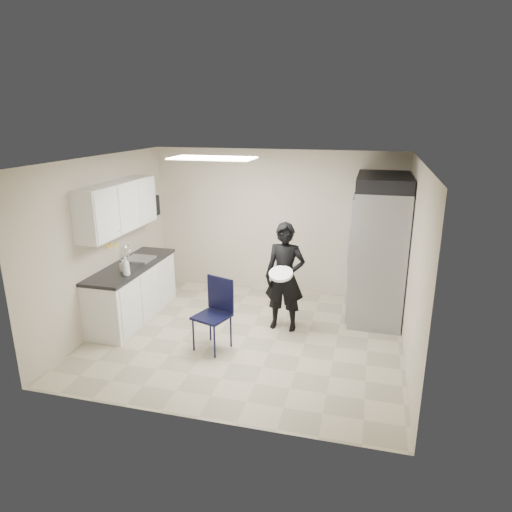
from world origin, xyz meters
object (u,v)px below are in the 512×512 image
(commercial_fridge, at_px, (378,254))
(man_tuxedo, at_px, (285,277))
(lower_counter, at_px, (133,293))
(folding_chair, at_px, (212,317))

(commercial_fridge, distance_m, man_tuxedo, 1.60)
(lower_counter, xyz_separation_m, commercial_fridge, (3.78, 1.07, 0.62))
(lower_counter, height_order, commercial_fridge, commercial_fridge)
(commercial_fridge, relative_size, man_tuxedo, 1.26)
(lower_counter, xyz_separation_m, man_tuxedo, (2.43, 0.24, 0.40))
(commercial_fridge, bearing_deg, folding_chair, -141.46)
(man_tuxedo, bearing_deg, folding_chair, -130.42)
(lower_counter, bearing_deg, folding_chair, -22.96)
(folding_chair, bearing_deg, commercial_fridge, 57.26)
(commercial_fridge, xyz_separation_m, man_tuxedo, (-1.35, -0.84, -0.22))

